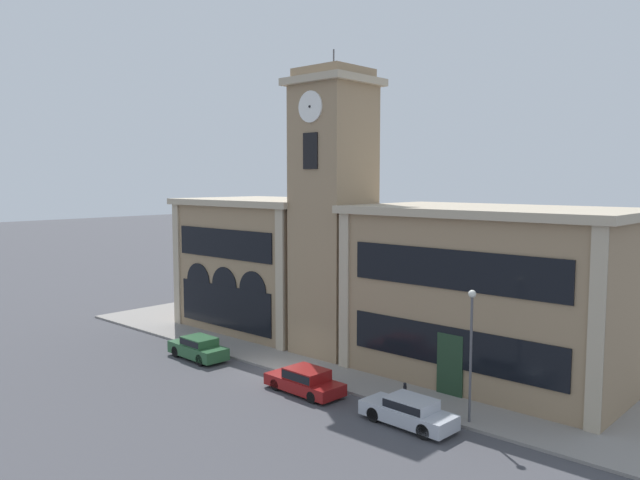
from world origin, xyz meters
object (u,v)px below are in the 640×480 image
bollard (405,393)px  parked_car_near (198,347)px  street_lamp (471,337)px  parked_car_mid (305,380)px  parked_car_far (409,411)px

bollard → parked_car_near: bearing=-172.2°
street_lamp → bollard: 5.01m
parked_car_mid → street_lamp: 9.49m
parked_car_far → bollard: parked_car_far is taller
parked_car_mid → street_lamp: size_ratio=0.74×
street_lamp → bollard: bearing=-179.8°
parked_car_mid → parked_car_far: bearing=-177.8°
parked_car_near → bollard: parked_car_near is taller
parked_car_near → parked_car_mid: parked_car_near is taller
parked_car_near → parked_car_far: 15.97m
parked_car_near → street_lamp: size_ratio=0.72×
parked_car_near → parked_car_far: bearing=-177.8°
parked_car_far → street_lamp: street_lamp is taller
parked_car_far → bollard: (-1.60, 1.98, -0.05)m
parked_car_near → street_lamp: 18.40m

